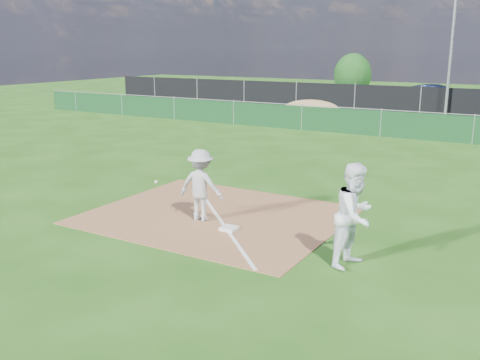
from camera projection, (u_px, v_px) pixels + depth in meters
name	position (u px, v px, depth m)	size (l,w,h in m)	color
ground	(343.00, 155.00, 20.77)	(90.00, 90.00, 0.00)	#1F4F10
infield_dirt	(217.00, 215.00, 13.26)	(6.00, 5.00, 0.02)	brown
foul_line	(217.00, 215.00, 13.25)	(0.08, 7.00, 0.01)	white
green_fence	(381.00, 124.00, 24.80)	(44.00, 0.05, 1.20)	#0E3617
dirt_mound	(311.00, 110.00, 30.20)	(3.38, 2.60, 1.17)	#A17F4E
black_fence	(420.00, 102.00, 31.41)	(46.00, 0.04, 1.80)	black
parking_lot	(436.00, 109.00, 35.80)	(46.00, 9.00, 0.01)	black
light_pole	(451.00, 48.00, 29.67)	(0.16, 0.16, 8.00)	slate
first_base	(229.00, 228.00, 12.17)	(0.34, 0.34, 0.07)	silver
play_at_first	(201.00, 185.00, 12.67)	(2.13, 0.76, 1.73)	#B4B4B7
runner	(355.00, 215.00, 10.03)	(0.98, 0.76, 2.01)	white
car_left	(346.00, 93.00, 39.11)	(1.82, 4.51, 1.54)	#95989C
car_mid	(435.00, 97.00, 35.20)	(1.73, 4.97, 1.64)	black
tree_left	(352.00, 75.00, 43.44)	(3.02, 3.02, 3.58)	#382316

